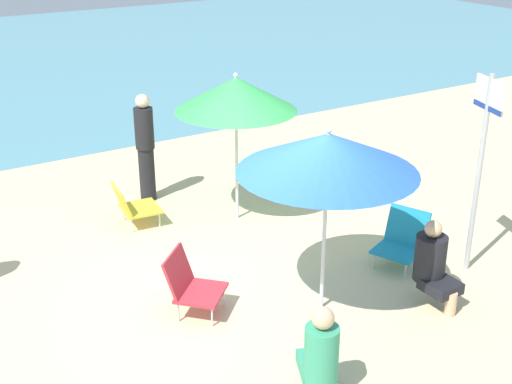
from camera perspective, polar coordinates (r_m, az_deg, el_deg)
ground_plane at (r=7.59m, az=-2.37°, el=-8.27°), size 40.00×40.00×0.00m
umbrella_green at (r=8.67m, az=-1.69°, el=8.13°), size 1.56×1.56×1.98m
umbrella_blue at (r=6.58m, az=6.00°, el=3.25°), size 1.78×1.78×1.99m
beach_chair_a at (r=9.08m, az=-10.23°, el=-1.06°), size 0.60×0.57×0.57m
beach_chair_b at (r=8.17m, az=12.06°, el=-3.86°), size 0.71×0.68×0.65m
beach_chair_c at (r=7.10m, az=-5.49°, el=-7.56°), size 0.74×0.74×0.66m
person_a at (r=9.67m, az=-9.20°, el=3.72°), size 0.26×0.26×1.54m
person_b at (r=7.41m, az=14.53°, el=-5.74°), size 0.33×0.57×0.94m
person_d at (r=5.93m, az=5.34°, el=-13.19°), size 0.43×0.53×0.93m
warning_sign at (r=7.80m, az=18.32°, el=3.58°), size 0.18×0.51×2.30m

